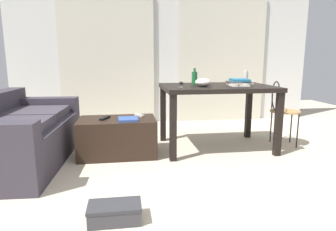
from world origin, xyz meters
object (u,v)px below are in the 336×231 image
at_px(tv_remote_secondary, 140,115).
at_px(shoebox, 115,213).
at_px(bowl, 203,82).
at_px(wire_chair, 281,106).
at_px(book_stack, 239,82).
at_px(coffee_table, 118,137).
at_px(craft_table, 217,94).
at_px(bottle_near, 246,77).
at_px(tv_remote_primary, 105,118).
at_px(scissors, 182,87).
at_px(tv_remote_on_table, 182,83).
at_px(bottle_far, 194,78).
at_px(magazine, 128,119).
at_px(couch, 17,136).

bearing_deg(tv_remote_secondary, shoebox, -133.78).
bearing_deg(shoebox, bowl, 55.41).
height_order(wire_chair, book_stack, book_stack).
relative_size(coffee_table, shoebox, 2.39).
height_order(craft_table, wire_chair, wire_chair).
distance_m(bottle_near, tv_remote_primary, 1.93).
height_order(craft_table, scissors, scissors).
distance_m(wire_chair, tv_remote_secondary, 1.77).
relative_size(tv_remote_on_table, shoebox, 0.51).
relative_size(bottle_far, tv_remote_secondary, 1.40).
distance_m(bottle_far, tv_remote_secondary, 0.84).
distance_m(wire_chair, tv_remote_on_table, 1.28).
relative_size(tv_remote_primary, shoebox, 0.53).
distance_m(coffee_table, craft_table, 1.29).
height_order(bottle_far, tv_remote_primary, bottle_far).
height_order(wire_chair, bottle_far, bottle_far).
height_order(scissors, tv_remote_primary, scissors).
relative_size(bottle_near, tv_remote_primary, 0.96).
xyz_separation_m(craft_table, bottle_far, (-0.23, 0.19, 0.18)).
relative_size(bottle_near, scissors, 1.65).
bearing_deg(tv_remote_on_table, bowl, -55.26).
height_order(coffee_table, magazine, magazine).
bearing_deg(bottle_far, book_stack, -30.54).
height_order(bottle_near, tv_remote_primary, bottle_near).
bearing_deg(shoebox, craft_table, 52.41).
relative_size(bottle_far, scissors, 1.81).
distance_m(tv_remote_on_table, tv_remote_primary, 1.08).
relative_size(wire_chair, shoebox, 2.27).
height_order(bottle_far, tv_remote_on_table, bottle_far).
xyz_separation_m(tv_remote_on_table, scissors, (-0.08, -0.43, -0.01)).
bearing_deg(bowl, couch, -176.44).
bearing_deg(scissors, coffee_table, 177.24).
height_order(coffee_table, tv_remote_on_table, tv_remote_on_table).
height_order(bottle_near, tv_remote_secondary, bottle_near).
xyz_separation_m(coffee_table, book_stack, (1.44, 0.03, 0.60)).
bearing_deg(coffee_table, couch, -173.18).
height_order(magazine, shoebox, magazine).
bearing_deg(coffee_table, tv_remote_primary, 177.35).
height_order(craft_table, shoebox, craft_table).
distance_m(bottle_near, bottle_far, 0.75).
bearing_deg(bottle_near, scissors, -153.11).
height_order(bowl, shoebox, bowl).
relative_size(wire_chair, tv_remote_primary, 4.32).
height_order(wire_chair, bowl, bowl).
relative_size(couch, tv_remote_secondary, 12.28).
bearing_deg(bottle_near, shoebox, -131.98).
xyz_separation_m(coffee_table, wire_chair, (2.03, 0.10, 0.30)).
relative_size(coffee_table, bottle_far, 4.31).
distance_m(wire_chair, shoebox, 2.58).
height_order(coffee_table, shoebox, coffee_table).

